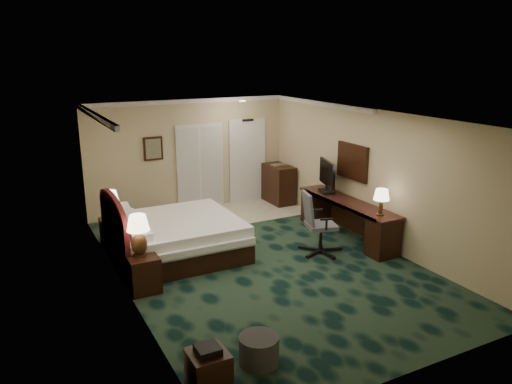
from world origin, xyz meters
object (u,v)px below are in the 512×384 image
bed (177,238)px  desk_chair (321,223)px  lamp_near (139,235)px  minibar (279,184)px  nightstand_near (143,273)px  side_table (208,371)px  desk (347,219)px  lamp_far (111,205)px  nightstand_far (113,232)px  bed_bench (226,235)px  tv (327,177)px  ottoman (259,350)px

bed → desk_chair: desk_chair is taller
lamp_near → minibar: lamp_near is taller
nightstand_near → side_table: 2.81m
minibar → desk_chair: bearing=-106.3°
nightstand_near → desk: bearing=5.6°
lamp_far → minibar: 4.58m
nightstand_far → desk: (4.44, -1.79, 0.12)m
bed_bench → desk_chair: size_ratio=1.00×
lamp_near → side_table: (0.01, -2.87, -0.70)m
bed → desk_chair: 2.76m
nightstand_far → side_table: nightstand_far is taller
nightstand_near → desk: (4.43, 0.43, 0.10)m
nightstand_near → desk_chair: 3.49m
lamp_far → bed: bearing=-47.8°
desk → nightstand_near: bearing=-174.4°
bed → desk: 3.53m
desk → tv: size_ratio=3.03×
nightstand_far → desk: bearing=-22.0°
nightstand_near → ottoman: (0.74, -2.63, -0.12)m
side_table → minibar: (4.44, 6.10, 0.25)m
desk_chair → minibar: size_ratio=1.24×
bed → minibar: 4.08m
ottoman → minibar: minibar is taller
lamp_near → desk_chair: size_ratio=0.56×
tv → desk_chair: (-0.96, -1.20, -0.54)m
desk_chair → lamp_far: bearing=162.9°
lamp_near → desk: lamp_near is taller
lamp_near → desk_chair: bearing=-1.1°
nightstand_far → bed_bench: 2.27m
lamp_far → ottoman: lamp_far is taller
ottoman → side_table: side_table is taller
lamp_far → tv: size_ratio=0.65×
nightstand_near → bed_bench: 2.37m
nightstand_far → ottoman: nightstand_far is taller
nightstand_near → nightstand_far: bearing=90.4°
nightstand_near → minibar: (4.43, 3.29, 0.19)m
side_table → minibar: bearing=53.9°
ottoman → tv: size_ratio=0.56×
ottoman → side_table: 0.77m
desk_chair → minibar: (0.96, 3.30, -0.12)m
desk_chair → desk: bearing=40.4°
desk → tv: bearing=89.8°
lamp_far → side_table: lamp_far is taller
nightstand_far → lamp_near: bearing=-90.1°
nightstand_far → lamp_near: lamp_near is taller
bed → desk: desk is taller
nightstand_far → bed_bench: size_ratio=0.45×
bed_bench → desk: 2.54m
nightstand_far → minibar: 4.58m
nightstand_far → lamp_far: (0.01, -0.02, 0.57)m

